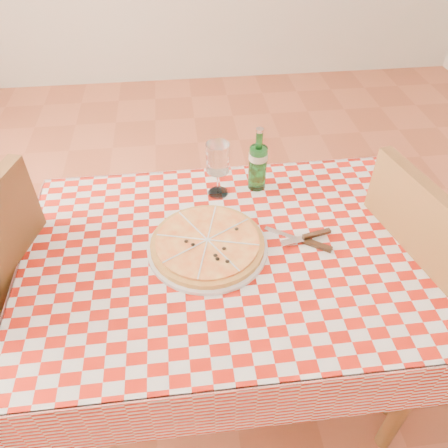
{
  "coord_description": "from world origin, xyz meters",
  "views": [
    {
      "loc": [
        -0.14,
        -0.94,
        1.73
      ],
      "look_at": [
        -0.02,
        0.06,
        0.82
      ],
      "focal_mm": 35.0,
      "sensor_mm": 36.0,
      "label": 1
    }
  ],
  "objects_px": {
    "dining_table": "(232,272)",
    "wine_glass": "(218,170)",
    "water_bottle": "(258,159)",
    "chair_near": "(419,278)",
    "pizza_plate": "(208,243)"
  },
  "relations": [
    {
      "from": "chair_near",
      "to": "water_bottle",
      "type": "relative_size",
      "value": 4.15
    },
    {
      "from": "water_bottle",
      "to": "pizza_plate",
      "type": "bearing_deg",
      "value": -124.7
    },
    {
      "from": "dining_table",
      "to": "water_bottle",
      "type": "height_order",
      "value": "water_bottle"
    },
    {
      "from": "pizza_plate",
      "to": "wine_glass",
      "type": "xyz_separation_m",
      "value": [
        0.06,
        0.28,
        0.08
      ]
    },
    {
      "from": "dining_table",
      "to": "chair_near",
      "type": "height_order",
      "value": "chair_near"
    },
    {
      "from": "dining_table",
      "to": "pizza_plate",
      "type": "bearing_deg",
      "value": 167.09
    },
    {
      "from": "dining_table",
      "to": "water_bottle",
      "type": "distance_m",
      "value": 0.41
    },
    {
      "from": "dining_table",
      "to": "wine_glass",
      "type": "height_order",
      "value": "wine_glass"
    },
    {
      "from": "chair_near",
      "to": "wine_glass",
      "type": "relative_size",
      "value": 4.85
    },
    {
      "from": "chair_near",
      "to": "pizza_plate",
      "type": "bearing_deg",
      "value": 164.93
    },
    {
      "from": "dining_table",
      "to": "wine_glass",
      "type": "relative_size",
      "value": 5.89
    },
    {
      "from": "chair_near",
      "to": "water_bottle",
      "type": "height_order",
      "value": "water_bottle"
    },
    {
      "from": "wine_glass",
      "to": "dining_table",
      "type": "bearing_deg",
      "value": -87.35
    },
    {
      "from": "wine_glass",
      "to": "water_bottle",
      "type": "bearing_deg",
      "value": 9.02
    },
    {
      "from": "water_bottle",
      "to": "wine_glass",
      "type": "xyz_separation_m",
      "value": [
        -0.14,
        -0.02,
        -0.02
      ]
    }
  ]
}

